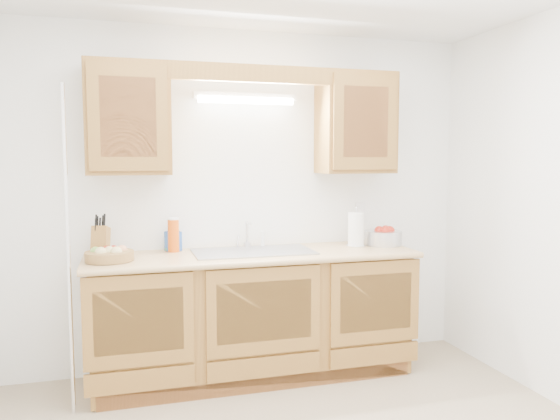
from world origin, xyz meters
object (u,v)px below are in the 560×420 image
object	(u,v)px
knife_block	(101,241)
apple_bowl	(383,237)
paper_towel	(356,230)
fruit_basket	(109,255)

from	to	relation	value
knife_block	apple_bowl	distance (m)	2.06
knife_block	paper_towel	size ratio (longest dim) A/B	0.97
knife_block	fruit_basket	bearing A→B (deg)	-59.98
paper_towel	apple_bowl	distance (m)	0.24
fruit_basket	apple_bowl	distance (m)	2.01
knife_block	paper_towel	xyz separation A→B (m)	(1.83, -0.09, 0.02)
fruit_basket	apple_bowl	size ratio (longest dim) A/B	1.12
paper_towel	knife_block	bearing A→B (deg)	177.19
fruit_basket	paper_towel	xyz separation A→B (m)	(1.77, 0.10, 0.08)
apple_bowl	fruit_basket	bearing A→B (deg)	-176.75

